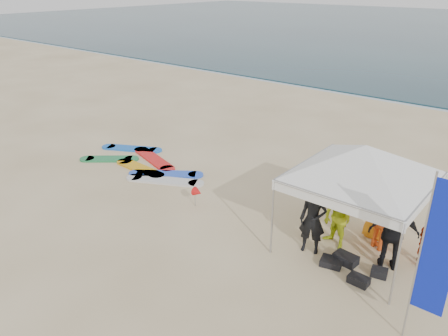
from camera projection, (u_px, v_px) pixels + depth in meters
ground at (172, 245)px, 11.29m from camera, size 120.00×120.00×0.00m
shoreline_foam at (407, 102)px, 24.21m from camera, size 160.00×1.20×0.01m
person_black_a at (313, 220)px, 10.72m from camera, size 0.75×0.61×1.80m
person_yellow at (337, 218)px, 10.95m from camera, size 0.95×0.85×1.62m
person_orange_a at (384, 215)px, 10.83m from camera, size 1.39×1.15×1.88m
person_black_b at (394, 233)px, 10.05m from camera, size 1.22×0.88×1.92m
person_orange_b at (379, 208)px, 11.27m from camera, size 0.89×0.61×1.77m
person_seated at (424, 246)px, 10.34m from camera, size 0.54×1.01×1.04m
canopy_tent at (366, 146)px, 10.07m from camera, size 4.26×4.26×3.21m
feather_flag at (437, 252)px, 7.46m from camera, size 0.59×0.04×3.49m
marker_pennant at (198, 192)px, 12.97m from camera, size 0.28×0.28×0.64m
gear_pile at (349, 266)px, 10.32m from camera, size 1.55×0.91×0.22m
surfboard_spread at (145, 165)px, 16.06m from camera, size 5.35×2.71×0.07m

